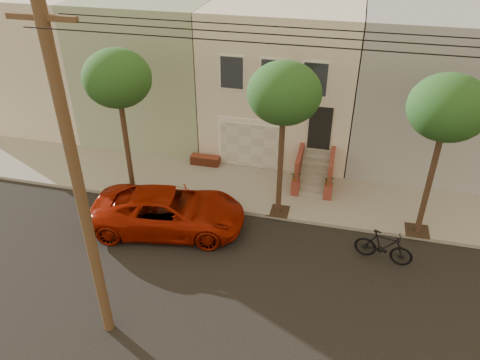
# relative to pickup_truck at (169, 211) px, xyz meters

# --- Properties ---
(ground) EXTENTS (90.00, 90.00, 0.00)m
(ground) POSITION_rel_pickup_truck_xyz_m (3.00, -1.94, -0.82)
(ground) COLOR black
(ground) RESTS_ON ground
(sidewalk) EXTENTS (40.00, 3.70, 0.15)m
(sidewalk) POSITION_rel_pickup_truck_xyz_m (3.00, 3.41, -0.74)
(sidewalk) COLOR gray
(sidewalk) RESTS_ON ground
(house_row) EXTENTS (33.10, 11.70, 7.00)m
(house_row) POSITION_rel_pickup_truck_xyz_m (3.00, 9.25, 2.83)
(house_row) COLOR beige
(house_row) RESTS_ON sidewalk
(tree_left) EXTENTS (2.70, 2.57, 6.30)m
(tree_left) POSITION_rel_pickup_truck_xyz_m (-2.50, 1.96, 4.44)
(tree_left) COLOR #2D2116
(tree_left) RESTS_ON sidewalk
(tree_mid) EXTENTS (2.70, 2.57, 6.30)m
(tree_mid) POSITION_rel_pickup_truck_xyz_m (4.00, 1.96, 4.44)
(tree_mid) COLOR #2D2116
(tree_mid) RESTS_ON sidewalk
(tree_right) EXTENTS (2.70, 2.57, 6.30)m
(tree_right) POSITION_rel_pickup_truck_xyz_m (9.50, 1.96, 4.44)
(tree_right) COLOR #2D2116
(tree_right) RESTS_ON sidewalk
(pickup_truck) EXTENTS (6.27, 3.65, 1.64)m
(pickup_truck) POSITION_rel_pickup_truck_xyz_m (0.00, 0.00, 0.00)
(pickup_truck) COLOR #921502
(pickup_truck) RESTS_ON ground
(motorcycle) EXTENTS (2.14, 0.97, 1.24)m
(motorcycle) POSITION_rel_pickup_truck_xyz_m (8.14, 0.05, -0.20)
(motorcycle) COLOR black
(motorcycle) RESTS_ON ground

